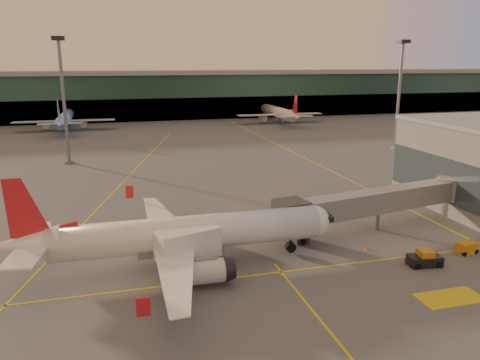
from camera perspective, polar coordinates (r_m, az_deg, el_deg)
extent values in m
plane|color=#4C4F54|center=(42.98, 0.93, -14.67)|extent=(600.00, 600.00, 0.00)
cube|color=gold|center=(47.26, -0.79, -11.83)|extent=(80.00, 0.25, 0.01)
cube|color=gold|center=(83.75, -14.34, -0.55)|extent=(31.30, 115.98, 0.01)
cube|color=gold|center=(115.47, 5.65, 3.84)|extent=(0.25, 160.00, 0.01)
cube|color=gold|center=(38.25, 12.11, -19.02)|extent=(0.25, 30.00, 0.01)
cube|color=gold|center=(47.70, 24.25, -12.93)|extent=(6.00, 3.00, 0.01)
cube|color=#19382D|center=(178.89, -11.93, 9.88)|extent=(400.00, 18.00, 16.00)
cube|color=gray|center=(178.47, -12.08, 12.70)|extent=(400.00, 20.00, 1.60)
cube|color=black|center=(170.77, -11.68, 8.35)|extent=(400.00, 1.00, 8.00)
cube|color=#2D3D47|center=(71.23, 23.04, 0.30)|extent=(0.30, 21.60, 6.00)
cylinder|color=slate|center=(102.90, -20.66, 8.75)|extent=(0.70, 0.70, 25.00)
cube|color=black|center=(102.66, -21.30, 15.81)|extent=(2.40, 2.40, 0.80)
cube|color=slate|center=(104.60, -20.07, 2.08)|extent=(1.60, 1.60, 0.50)
cylinder|color=slate|center=(118.25, 18.79, 9.51)|extent=(0.70, 0.70, 25.00)
cube|color=black|center=(118.04, 19.30, 15.65)|extent=(2.40, 2.40, 0.80)
cube|color=slate|center=(119.74, 18.32, 3.67)|extent=(1.60, 1.60, 0.50)
cylinder|color=white|center=(49.00, -6.14, -6.40)|extent=(27.82, 3.80, 3.57)
sphere|color=white|center=(52.67, 9.03, -5.01)|extent=(3.50, 3.50, 3.50)
cube|color=black|center=(52.93, 10.06, -4.44)|extent=(1.62, 2.33, 0.62)
cone|color=white|center=(49.32, -24.50, -7.20)|extent=(6.13, 3.44, 3.39)
cube|color=white|center=(46.43, -24.70, -8.42)|extent=(3.70, 6.12, 0.18)
cylinder|color=silver|center=(44.93, -4.14, -11.06)|extent=(3.75, 2.35, 2.32)
cylinder|color=black|center=(47.71, -8.08, -10.66)|extent=(1.62, 1.26, 1.61)
cylinder|color=black|center=(47.51, -8.10, -10.12)|extent=(0.32, 0.32, 0.98)
cube|color=white|center=(52.05, -23.61, -5.89)|extent=(3.61, 6.09, 0.18)
cylinder|color=silver|center=(54.80, -6.25, -6.32)|extent=(3.75, 2.35, 2.32)
cylinder|color=black|center=(51.94, -8.70, -8.55)|extent=(1.62, 1.26, 1.61)
cylinder|color=black|center=(51.75, -8.72, -8.04)|extent=(0.32, 0.32, 0.98)
cube|color=slate|center=(49.29, -7.29, -7.76)|extent=(8.84, 2.93, 1.43)
cylinder|color=black|center=(52.67, 6.18, -8.13)|extent=(1.13, 0.72, 1.12)
cube|color=slate|center=(61.12, 16.59, -2.42)|extent=(26.49, 7.64, 2.70)
cube|color=#2D3035|center=(54.00, 6.26, -4.09)|extent=(3.99, 3.99, 3.00)
cube|color=#2D3035|center=(56.21, 7.29, -6.25)|extent=(1.60, 2.40, 2.40)
cylinder|color=black|center=(55.55, 7.70, -7.41)|extent=(0.80, 0.40, 0.80)
cylinder|color=black|center=(57.44, 6.85, -6.63)|extent=(0.80, 0.40, 0.80)
cylinder|color=slate|center=(61.89, 16.42, -4.71)|extent=(0.50, 0.50, 2.57)
cylinder|color=slate|center=(70.58, 24.54, -0.92)|extent=(4.40, 4.40, 3.00)
cylinder|color=slate|center=(71.24, 24.33, -2.93)|extent=(2.40, 2.40, 2.57)
cube|color=#A7171E|center=(47.97, -5.95, -10.45)|extent=(4.03, 3.46, 1.61)
cube|color=silver|center=(46.84, -6.39, -7.73)|extent=(6.73, 4.38, 3.00)
cylinder|color=black|center=(46.31, -7.41, -11.88)|extent=(1.03, 0.64, 0.97)
cylinder|color=black|center=(47.86, -3.14, -10.87)|extent=(1.03, 0.64, 0.97)
cube|color=#BA7717|center=(58.31, 25.88, -7.44)|extent=(2.32, 1.57, 1.31)
cylinder|color=black|center=(57.49, 25.66, -8.13)|extent=(0.57, 0.34, 0.54)
cylinder|color=black|center=(58.74, 26.81, -7.79)|extent=(0.57, 0.34, 0.54)
cube|color=black|center=(53.30, 21.57, -9.12)|extent=(3.55, 2.18, 1.09)
cube|color=#BA7717|center=(53.02, 21.65, -8.39)|extent=(1.57, 1.74, 0.89)
cylinder|color=black|center=(52.19, 20.83, -9.79)|extent=(0.72, 0.38, 0.69)
cylinder|color=black|center=(53.34, 23.09, -9.49)|extent=(0.72, 0.38, 0.69)
cone|color=#F85A0D|center=(55.66, 15.15, -7.90)|extent=(0.41, 0.41, 0.52)
cube|color=#F85A0D|center=(55.75, 15.14, -8.14)|extent=(0.36, 0.36, 0.03)
cone|color=#F85A0D|center=(65.82, -10.12, -4.12)|extent=(0.43, 0.43, 0.55)
cube|color=#F85A0D|center=(65.91, -10.11, -4.34)|extent=(0.37, 0.37, 0.03)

